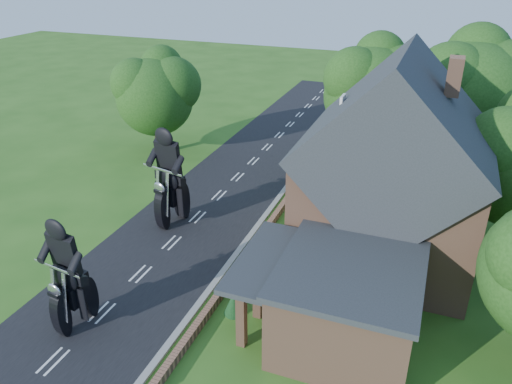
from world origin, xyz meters
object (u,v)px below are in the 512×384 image
(motorcycle_follow, at_px, (173,210))
(motorcycle_lead, at_px, (76,310))
(garden_wall, at_px, (261,236))
(annex, at_px, (344,301))
(house, at_px, (391,175))

(motorcycle_follow, bearing_deg, motorcycle_lead, 106.41)
(garden_wall, xyz_separation_m, annex, (5.57, -5.80, 1.57))
(garden_wall, relative_size, motorcycle_lead, 13.48)
(garden_wall, bearing_deg, motorcycle_follow, -179.09)
(house, bearing_deg, motorcycle_follow, -174.59)
(annex, relative_size, motorcycle_follow, 3.84)
(annex, bearing_deg, motorcycle_follow, 152.17)
(garden_wall, bearing_deg, annex, -46.16)
(motorcycle_lead, height_order, motorcycle_follow, motorcycle_follow)
(house, relative_size, motorcycle_follow, 5.57)
(motorcycle_lead, bearing_deg, annex, -154.76)
(annex, height_order, motorcycle_lead, annex)
(garden_wall, xyz_separation_m, motorcycle_follow, (-5.26, -0.08, 0.66))
(motorcycle_follow, bearing_deg, annex, 165.34)
(garden_wall, distance_m, annex, 8.19)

